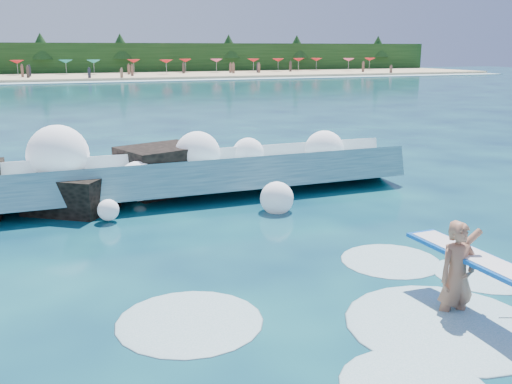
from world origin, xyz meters
TOP-DOWN VIEW (x-y plane):
  - ground at (0.00, 0.00)m, footprint 200.00×200.00m
  - beach at (0.00, 78.00)m, footprint 140.00×20.00m
  - wet_band at (0.00, 67.00)m, footprint 140.00×5.00m
  - treeline at (0.00, 88.00)m, footprint 140.00×4.00m
  - breaking_wave at (-1.33, 7.02)m, footprint 18.34×2.84m
  - rock_cluster at (-2.37, 7.11)m, footprint 8.50×3.67m
  - surfer_with_board at (3.32, -2.21)m, footprint 0.94×2.98m
  - wave_spray at (-1.82, 6.97)m, footprint 15.40×4.55m
  - surf_foam at (2.56, -1.88)m, footprint 9.28×5.78m
  - beach_umbrellas at (0.12, 80.35)m, footprint 113.17×6.81m
  - beachgoers at (5.11, 74.84)m, footprint 102.99×13.47m

SIDE VIEW (x-z plane):
  - ground at x=0.00m, z-range 0.00..0.00m
  - surf_foam at x=2.56m, z-range -0.08..0.08m
  - wet_band at x=0.00m, z-range 0.00..0.08m
  - beach at x=0.00m, z-range 0.00..0.40m
  - rock_cluster at x=-2.37m, z-range -0.29..1.30m
  - breaking_wave at x=-1.33m, z-range -0.24..1.34m
  - surfer_with_board at x=3.32m, z-range -0.24..1.62m
  - wave_spray at x=-1.82m, z-range -0.07..2.16m
  - beachgoers at x=5.11m, z-range 0.12..2.06m
  - beach_umbrellas at x=0.12m, z-range 2.00..2.50m
  - treeline at x=0.00m, z-range 0.00..5.00m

